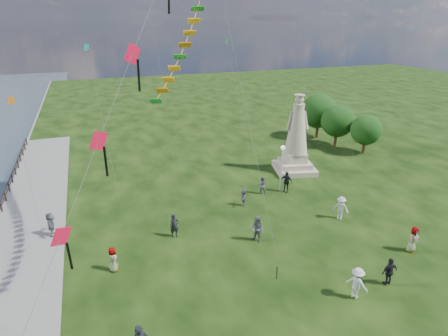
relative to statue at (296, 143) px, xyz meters
name	(u,v)px	position (x,y,z in m)	size (l,w,h in m)	color
statue	(296,143)	(0.00, 0.00, 0.00)	(4.64, 4.64, 7.80)	tan
lamppost	(282,158)	(-3.58, -3.69, 0.15)	(0.40, 0.40, 4.30)	silver
tree_row	(335,118)	(8.95, 6.23, 0.30)	(5.60, 10.90, 5.74)	#382314
person_1	(257,229)	(-9.09, -10.53, -1.97)	(0.94, 0.58, 1.94)	#595960
person_2	(357,283)	(-6.32, -17.53, -2.00)	(1.23, 0.63, 1.90)	silver
person_3	(389,272)	(-3.82, -17.28, -2.06)	(1.04, 0.53, 1.78)	black
person_4	(413,239)	(0.09, -15.17, -2.03)	(0.89, 0.55, 1.83)	#595960
person_5	(51,225)	(-22.50, -4.85, -2.05)	(1.66, 0.72, 1.79)	#595960
person_6	(174,226)	(-14.33, -7.93, -2.06)	(0.65, 0.43, 1.78)	black
person_7	(262,185)	(-5.41, -3.60, -2.14)	(0.78, 0.48, 1.60)	#595960
person_8	(341,208)	(-1.70, -9.84, -2.01)	(1.21, 0.63, 1.88)	silver
person_9	(286,182)	(-3.24, -4.06, -1.97)	(1.14, 0.58, 1.95)	black
person_10	(113,259)	(-18.75, -10.40, -2.13)	(0.80, 0.49, 1.63)	#595960
person_11	(244,197)	(-7.84, -5.21, -2.19)	(1.40, 0.61, 1.51)	#595960
red_kite_train	(130,66)	(-16.97, -13.04, 9.59)	(11.27, 9.35, 20.30)	black
small_kites	(209,36)	(-7.03, 6.02, 9.98)	(31.82, 17.85, 22.47)	teal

